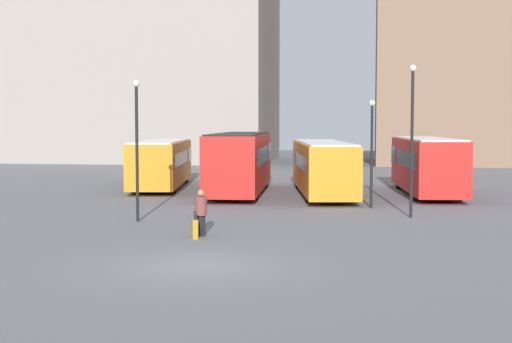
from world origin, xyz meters
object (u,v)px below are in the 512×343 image
object	(u,v)px
bus_2	(322,166)
lamp_post_2	(137,138)
bus_1	(240,161)
suitcase	(195,229)
bus_0	(162,162)
lamp_post_1	(412,129)
lamp_post_0	(372,143)
traveler	(201,209)
bus_3	(426,164)

from	to	relation	value
bus_2	lamp_post_2	size ratio (longest dim) A/B	2.21
bus_1	suitcase	bearing A→B (deg)	-179.58
bus_0	lamp_post_2	world-z (taller)	lamp_post_2
lamp_post_1	lamp_post_2	bearing A→B (deg)	-165.06
lamp_post_0	bus_0	bearing A→B (deg)	146.04
bus_2	suitcase	world-z (taller)	bus_2
bus_1	traveler	bearing A→B (deg)	-179.08
lamp_post_1	lamp_post_2	size ratio (longest dim) A/B	1.12
bus_2	lamp_post_2	xyz separation A→B (m)	(-6.45, -11.57, 1.69)
traveler	lamp_post_1	distance (m)	9.83
bus_3	lamp_post_1	distance (m)	10.05
suitcase	lamp_post_0	world-z (taller)	lamp_post_0
bus_3	suitcase	size ratio (longest dim) A/B	11.21
bus_3	suitcase	bearing A→B (deg)	146.54
bus_3	traveler	bearing A→B (deg)	146.02
lamp_post_0	lamp_post_1	distance (m)	3.60
bus_1	lamp_post_0	distance (m)	9.07
traveler	lamp_post_0	xyz separation A→B (m)	(5.73, 9.18, 1.98)
bus_2	lamp_post_0	size ratio (longest dim) A/B	2.49
bus_2	traveler	size ratio (longest dim) A/B	7.63
bus_1	suitcase	world-z (taller)	bus_1
bus_2	lamp_post_2	distance (m)	13.36
bus_3	bus_0	bearing A→B (deg)	78.58
suitcase	lamp_post_0	size ratio (longest dim) A/B	0.19
bus_2	lamp_post_1	world-z (taller)	lamp_post_1
bus_1	lamp_post_2	size ratio (longest dim) A/B	2.10
lamp_post_1	bus_3	bearing A→B (deg)	82.11
bus_0	lamp_post_2	bearing A→B (deg)	-176.33
lamp_post_2	bus_2	bearing A→B (deg)	60.88
lamp_post_1	bus_1	bearing A→B (deg)	134.56
lamp_post_0	lamp_post_1	world-z (taller)	lamp_post_1
suitcase	bus_0	bearing A→B (deg)	0.62
traveler	suitcase	xyz separation A→B (m)	(-0.09, -0.51, -0.61)
bus_2	lamp_post_1	bearing A→B (deg)	-164.03
bus_1	bus_2	distance (m)	4.48
bus_0	bus_3	distance (m)	15.30
suitcase	lamp_post_2	bearing A→B (deg)	21.80
lamp_post_0	lamp_post_1	size ratio (longest dim) A/B	0.79
bus_0	bus_2	world-z (taller)	bus_2
bus_3	lamp_post_1	bearing A→B (deg)	166.90
lamp_post_2	suitcase	bearing A→B (deg)	-49.05
bus_2	bus_3	xyz separation A→B (m)	(5.51, 1.03, 0.09)
bus_1	lamp_post_1	size ratio (longest dim) A/B	1.87
bus_1	lamp_post_0	size ratio (longest dim) A/B	2.37
bus_1	suitcase	distance (m)	15.41
traveler	lamp_post_1	world-z (taller)	lamp_post_1
lamp_post_1	bus_0	bearing A→B (deg)	140.49
bus_1	bus_2	world-z (taller)	bus_1
bus_0	bus_1	bearing A→B (deg)	-126.15
bus_1	lamp_post_2	xyz separation A→B (m)	(-1.98, -11.59, 1.46)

